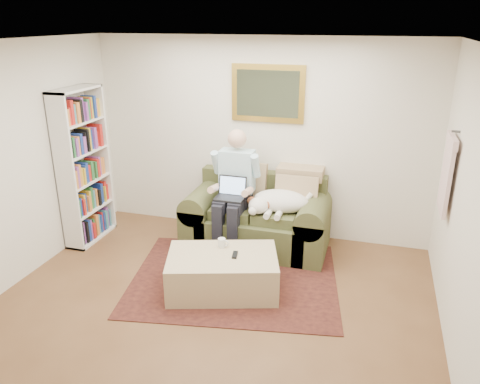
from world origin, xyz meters
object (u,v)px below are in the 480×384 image
at_px(seated_man, 233,193).
at_px(coffee_mug, 222,243).
at_px(sofa, 257,223).
at_px(laptop, 231,192).
at_px(bookshelf, 84,167).
at_px(sleeping_dog, 281,201).
at_px(ottoman, 223,273).

height_order(seated_man, coffee_mug, seated_man).
relative_size(sofa, laptop, 5.15).
relative_size(seated_man, laptop, 4.33).
bearing_deg(seated_man, coffee_mug, -81.52).
bearing_deg(bookshelf, laptop, 5.15).
height_order(sofa, laptop, laptop).
height_order(sofa, sleeping_dog, sofa).
xyz_separation_m(seated_man, ottoman, (0.19, -0.98, -0.55)).
xyz_separation_m(ottoman, bookshelf, (-2.12, 0.74, 0.79)).
relative_size(seated_man, bookshelf, 0.76).
distance_m(sofa, seated_man, 0.55).
height_order(ottoman, bookshelf, bookshelf).
xyz_separation_m(sleeping_dog, bookshelf, (-2.53, -0.32, 0.31)).
bearing_deg(seated_man, ottoman, -79.16).
distance_m(sleeping_dog, coffee_mug, 1.01).
bearing_deg(bookshelf, sleeping_dog, 7.18).
distance_m(seated_man, laptop, 0.08).
bearing_deg(sleeping_dog, laptop, -166.36).
height_order(seated_man, laptop, seated_man).
relative_size(sofa, bookshelf, 0.90).
distance_m(ottoman, bookshelf, 2.38).
bearing_deg(laptop, sofa, 41.02).
distance_m(ottoman, coffee_mug, 0.33).
relative_size(sleeping_dog, bookshelf, 0.37).
bearing_deg(sleeping_dog, bookshelf, -172.82).
distance_m(sofa, bookshelf, 2.34).
xyz_separation_m(seated_man, laptop, (0.00, -0.07, 0.04)).
distance_m(seated_man, bookshelf, 1.96).
distance_m(laptop, sleeping_dog, 0.62).
height_order(laptop, ottoman, laptop).
bearing_deg(laptop, bookshelf, -174.85).
bearing_deg(seated_man, sleeping_dog, 7.13).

